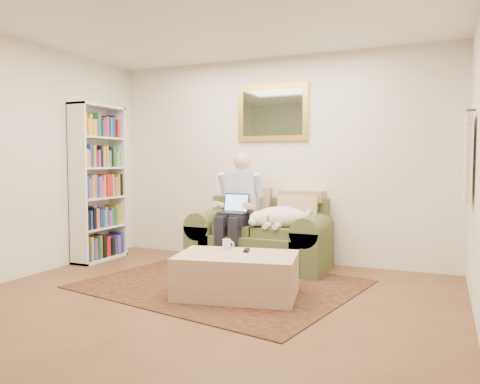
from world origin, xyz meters
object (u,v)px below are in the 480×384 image
Objects in this scene: ottoman at (237,275)px; coffee_mug at (227,244)px; seated_man at (237,210)px; bookshelf at (99,183)px; sofa at (260,243)px; sleeping_dog at (281,217)px; laptop at (235,208)px.

coffee_mug is at bearing 135.66° from ottoman.
ottoman is at bearing -66.10° from seated_man.
coffee_mug is 0.05× the size of bookshelf.
sofa reaches higher than ottoman.
sleeping_dog is 1.27m from ottoman.
ottoman is at bearing -44.34° from coffee_mug.
sleeping_dog is at bearing 13.64° from laptop.
ottoman is at bearing -78.85° from sofa.
seated_man reaches higher than coffee_mug.
laptop is at bearing -138.98° from sofa.
bookshelf reaches higher than ottoman.
bookshelf reaches higher than coffee_mug.
sleeping_dog is at bearing 8.79° from bookshelf.
laptop reaches higher than sleeping_dog.
coffee_mug is (0.30, -0.94, -0.24)m from seated_man.
coffee_mug is at bearing -16.68° from bookshelf.
laptop is (0.00, -0.06, 0.03)m from seated_man.
sofa is at bearing 41.02° from laptop.
sleeping_dog is at bearing -15.74° from sofa.
seated_man is at bearing -148.55° from sofa.
laptop reaches higher than ottoman.
laptop is at bearing -166.36° from sleeping_dog.
sofa is 0.46m from sleeping_dog.
seated_man is 4.33× the size of laptop.
seated_man is 0.55m from sleeping_dog.
bookshelf reaches higher than sleeping_dog.
coffee_mug is at bearing -86.96° from sofa.
sofa reaches higher than sleeping_dog.
ottoman is 0.56× the size of bookshelf.
sofa is 0.55m from laptop.
sofa is at bearing 164.26° from sleeping_dog.
bookshelf is at bearing -167.76° from sofa.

